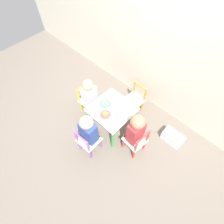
# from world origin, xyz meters

# --- Properties ---
(ground_plane) EXTENTS (6.00, 6.00, 0.00)m
(ground_plane) POSITION_xyz_m (0.00, 0.00, 0.00)
(ground_plane) COLOR #6B6056
(house_wall) EXTENTS (6.00, 0.06, 2.60)m
(house_wall) POSITION_xyz_m (0.00, 0.84, 1.30)
(house_wall) COLOR beige
(house_wall) RESTS_ON ground_plane
(kids_table) EXTENTS (0.54, 0.54, 0.47)m
(kids_table) POSITION_xyz_m (0.00, 0.00, 0.39)
(kids_table) COLOR silver
(kids_table) RESTS_ON ground_plane
(chair_purple) EXTENTS (0.27, 0.27, 0.51)m
(chair_purple) POSITION_xyz_m (0.02, -0.48, 0.25)
(chair_purple) COLOR silver
(chair_purple) RESTS_ON ground_plane
(chair_yellow) EXTENTS (0.27, 0.27, 0.51)m
(chair_yellow) POSITION_xyz_m (-0.48, -0.02, 0.25)
(chair_yellow) COLOR silver
(chair_yellow) RESTS_ON ground_plane
(chair_red) EXTENTS (0.28, 0.28, 0.51)m
(chair_red) POSITION_xyz_m (0.48, -0.04, 0.25)
(chair_red) COLOR silver
(chair_red) RESTS_ON ground_plane
(chair_orange) EXTENTS (0.28, 0.28, 0.51)m
(chair_orange) POSITION_xyz_m (0.03, 0.48, 0.25)
(chair_orange) COLOR silver
(chair_orange) RESTS_ON ground_plane
(child_front) EXTENTS (0.21, 0.22, 0.76)m
(child_front) POSITION_xyz_m (0.02, -0.42, 0.46)
(child_front) COLOR #7A6B5B
(child_front) RESTS_ON ground_plane
(child_left) EXTENTS (0.22, 0.21, 0.70)m
(child_left) POSITION_xyz_m (-0.42, -0.02, 0.42)
(child_left) COLOR #7A6B5B
(child_left) RESTS_ON ground_plane
(child_right) EXTENTS (0.23, 0.21, 0.78)m
(child_right) POSITION_xyz_m (0.42, -0.04, 0.48)
(child_right) COLOR #7A6B5B
(child_right) RESTS_ON ground_plane
(plate_front) EXTENTS (0.15, 0.15, 0.03)m
(plate_front) POSITION_xyz_m (-0.00, -0.13, 0.48)
(plate_front) COLOR #E54C47
(plate_front) RESTS_ON kids_table
(plate_left) EXTENTS (0.16, 0.16, 0.03)m
(plate_left) POSITION_xyz_m (-0.13, 0.00, 0.48)
(plate_left) COLOR #4C9EE0
(plate_left) RESTS_ON kids_table
(storage_bin) EXTENTS (0.30, 0.17, 0.16)m
(storage_bin) POSITION_xyz_m (0.79, 0.44, 0.08)
(storage_bin) COLOR silver
(storage_bin) RESTS_ON ground_plane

